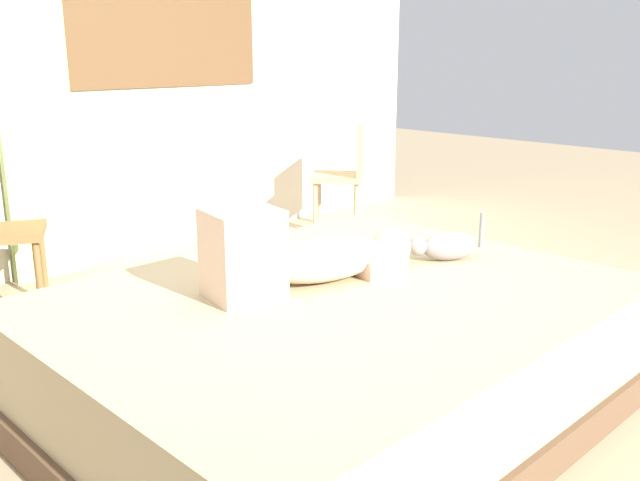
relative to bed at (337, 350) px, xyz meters
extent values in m
plane|color=tan|center=(0.15, 0.07, -0.24)|extent=(16.00, 16.00, 0.00)
cube|color=beige|center=(0.15, 2.54, 1.21)|extent=(6.40, 0.12, 2.90)
cube|color=brown|center=(0.88, 2.48, 1.40)|extent=(1.48, 0.02, 0.99)
cube|color=white|center=(0.88, 2.47, 1.40)|extent=(1.40, 0.02, 0.91)
cube|color=brown|center=(0.00, 0.00, -0.17)|extent=(2.24, 1.75, 0.14)
cube|color=tan|center=(0.00, 0.00, 0.07)|extent=(2.17, 1.70, 0.34)
ellipsoid|color=#CCB299|center=(0.08, 0.15, 0.33)|extent=(0.60, 0.36, 0.17)
sphere|color=beige|center=(0.42, 0.08, 0.33)|extent=(0.17, 0.17, 0.17)
cube|color=beige|center=(-0.29, 0.22, 0.41)|extent=(0.30, 0.28, 0.34)
cube|color=beige|center=(0.30, 0.10, 0.28)|extent=(0.25, 0.31, 0.08)
ellipsoid|color=gray|center=(0.67, -0.05, 0.31)|extent=(0.28, 0.23, 0.13)
sphere|color=gray|center=(0.53, 0.03, 0.32)|extent=(0.08, 0.08, 0.08)
cylinder|color=gray|center=(0.79, -0.12, 0.37)|extent=(0.03, 0.03, 0.16)
cylinder|color=brown|center=(-0.33, 1.96, -0.02)|extent=(0.04, 0.04, 0.44)
cylinder|color=brown|center=(-0.47, 1.69, -0.02)|extent=(0.04, 0.04, 0.44)
cube|color=brown|center=(-0.54, 1.89, 0.22)|extent=(0.51, 0.51, 0.04)
cylinder|color=tan|center=(1.68, 1.86, -0.02)|extent=(0.04, 0.04, 0.44)
cylinder|color=tan|center=(1.91, 2.06, -0.02)|extent=(0.04, 0.04, 0.44)
cylinder|color=tan|center=(1.87, 1.63, -0.02)|extent=(0.04, 0.04, 0.44)
cylinder|color=tan|center=(2.11, 1.83, -0.02)|extent=(0.04, 0.04, 0.44)
cube|color=tan|center=(1.89, 1.84, 0.22)|extent=(0.54, 0.54, 0.04)
cube|color=tan|center=(2.00, 1.71, 0.43)|extent=(0.32, 0.28, 0.38)
cube|color=#ADCC75|center=(-0.10, 2.42, 0.93)|extent=(0.44, 0.06, 2.34)
camera|label=1|loc=(-1.85, -1.79, 1.15)|focal=39.43mm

